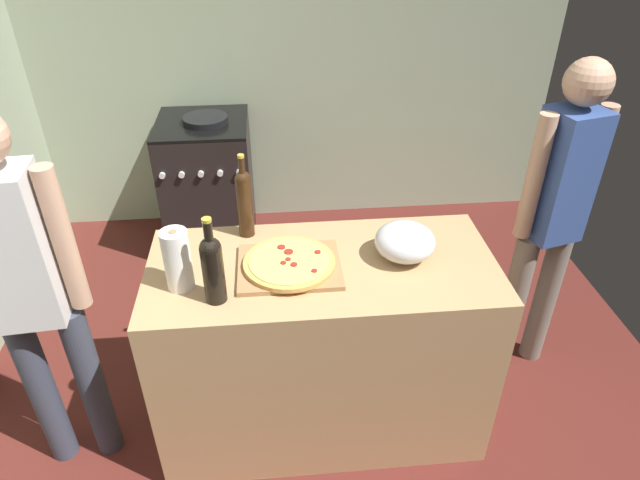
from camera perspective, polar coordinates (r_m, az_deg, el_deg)
ground_plane at (r=3.22m, az=-2.70°, el=-9.51°), size 3.83×3.30×0.02m
kitchen_wall_rear at (r=3.86m, az=-4.48°, el=20.12°), size 3.83×0.10×2.60m
counter at (r=2.48m, az=0.22°, el=-10.90°), size 1.39×0.65×0.89m
cutting_board at (r=2.17m, az=-3.16°, el=-2.76°), size 0.40×0.32×0.02m
pizza at (r=2.16m, az=-3.17°, el=-2.31°), size 0.36×0.36×0.03m
mixing_bowl at (r=2.22m, az=8.73°, el=-0.17°), size 0.24×0.24×0.15m
paper_towel_roll at (r=2.08m, az=-14.46°, el=-2.01°), size 0.10×0.10×0.25m
wine_bottle_amber at (r=1.97m, az=-11.00°, el=-2.65°), size 0.08×0.08×0.34m
wine_bottle_clear at (r=2.32m, az=-7.77°, el=4.05°), size 0.07×0.07×0.37m
stove at (r=3.80m, az=-11.37°, el=5.65°), size 0.57×0.61×0.93m
person_in_stripes at (r=2.28m, az=-27.61°, el=-4.40°), size 0.39×0.22×1.61m
person_in_red at (r=2.71m, az=22.90°, el=2.74°), size 0.37×0.25×1.60m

